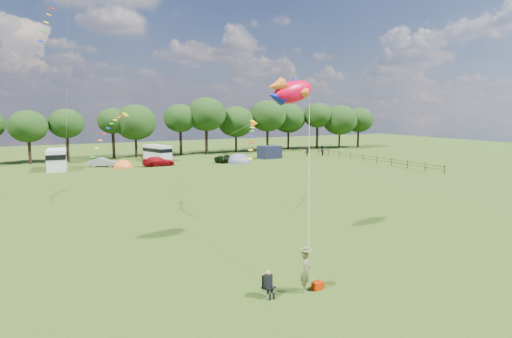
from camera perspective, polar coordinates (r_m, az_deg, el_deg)
name	(u,v)px	position (r m, az deg, el deg)	size (l,w,h in m)	color
ground_plane	(323,259)	(24.27, 8.94, -11.77)	(180.00, 180.00, 0.00)	black
tree_line	(157,120)	(75.73, -13.05, 6.42)	(102.98, 10.98, 10.27)	black
fence	(357,156)	(70.22, 13.30, 1.68)	(0.12, 33.12, 1.20)	#472D19
car_b	(103,162)	(64.61, -19.69, 0.84)	(1.34, 3.60, 1.27)	#979A9E
car_c	(158,161)	(63.37, -12.89, 1.00)	(1.86, 4.44, 1.33)	#98080E
car_d	(229,158)	(66.13, -3.65, 1.43)	(2.05, 4.52, 1.23)	black
campervan_b	(57,159)	(63.85, -25.05, 1.24)	(2.86, 5.83, 2.77)	white
campervan_c	(157,152)	(69.72, -13.01, 2.17)	(3.69, 5.50, 2.49)	silver
tent_orange	(123,167)	(62.90, -17.29, 0.20)	(2.72, 2.98, 2.13)	orange
tent_greyblue	(239,163)	(65.67, -2.34, 0.87)	(3.75, 4.11, 2.79)	slate
awning_navy	(270,152)	(71.46, 1.82, 2.27)	(3.32, 2.70, 2.08)	#171B33
kite_flyer	(306,271)	(19.88, 6.67, -13.35)	(0.69, 0.45, 1.90)	brown
camp_chair	(268,281)	(19.32, 1.58, -14.68)	(0.61, 0.62, 1.21)	#99999E
kite_bag	(318,285)	(20.42, 8.23, -15.11)	(0.50, 0.33, 0.36)	red
fish_kite	(290,92)	(26.43, 4.54, 10.25)	(3.90, 1.98, 2.04)	red
streamer_kite_a	(56,5)	(44.63, -25.06, 19.23)	(3.33, 5.59, 5.76)	yellow
streamer_kite_b	(113,127)	(41.62, -18.58, 5.36)	(4.22, 4.63, 3.77)	yellow
streamer_kite_c	(252,132)	(34.11, -0.51, 4.93)	(3.13, 4.85, 2.78)	#E2AD00
walker_a	(322,151)	(75.99, 8.75, 2.41)	(0.86, 0.53, 1.78)	black
walker_b	(307,151)	(75.50, 6.80, 2.35)	(1.03, 0.48, 1.60)	black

